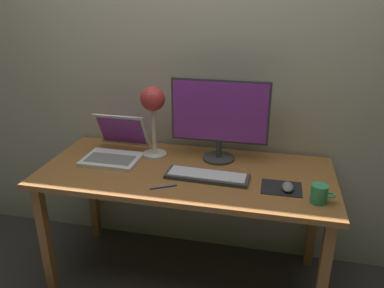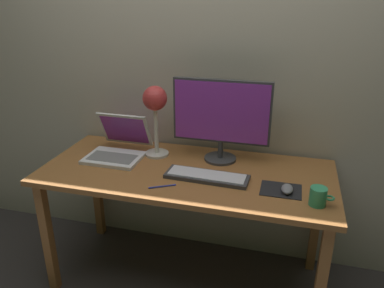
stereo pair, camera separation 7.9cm
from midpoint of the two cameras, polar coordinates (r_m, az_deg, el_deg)
ground_plane at (r=2.50m, az=0.20°, el=-19.35°), size 4.80×4.80×0.00m
back_wall at (r=2.29m, az=2.89°, el=13.10°), size 4.80×0.06×2.60m
desk at (r=2.13m, az=0.22°, el=-5.89°), size 1.60×0.70×0.74m
monitor at (r=2.13m, az=5.51°, el=4.28°), size 0.55×0.19×0.47m
keyboard_main at (r=2.00m, az=3.38°, el=-4.88°), size 0.45×0.16×0.03m
laptop at (r=2.30m, az=-9.96°, el=-0.01°), size 0.32×0.35×0.24m
desk_lamp at (r=2.18m, az=-4.55°, el=5.85°), size 0.14×0.14×0.42m
mousepad at (r=1.95m, az=14.38°, el=-6.71°), size 0.20×0.16×0.00m
mouse at (r=1.93m, az=15.28°, el=-6.56°), size 0.06×0.10×0.03m
coffee_mug at (r=1.85m, az=19.67°, el=-7.47°), size 0.11×0.08×0.09m
pen at (r=1.92m, az=-3.31°, el=-6.40°), size 0.13×0.08×0.01m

